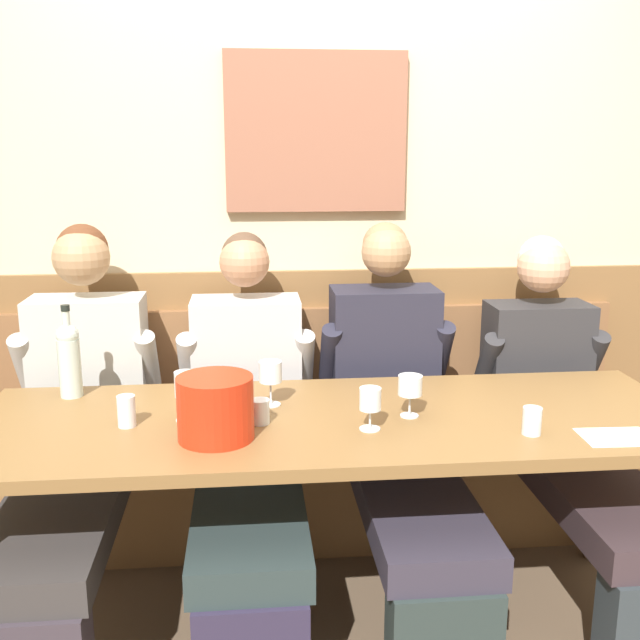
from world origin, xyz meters
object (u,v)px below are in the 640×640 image
Objects in this scene: water_tumbler_left at (126,411)px; wine_glass_near_bucket at (185,387)px; wall_bench at (317,470)px; person_center_right_seat at (75,424)px; ice_bucket at (215,408)px; wine_glass_left_end at (370,400)px; wine_glass_right_end at (410,387)px; person_center_left_seat at (248,424)px; wine_glass_by_bottle at (270,374)px; person_left_seat at (398,414)px; person_right_seat at (567,415)px; wine_bottle_amber_mid at (69,358)px; dining_table at (336,440)px; water_tumbler_right at (260,412)px; water_tumbler_center at (532,421)px.

wine_glass_near_bucket is at bearing 10.36° from water_tumbler_left.
wall_bench is 1.97× the size of person_center_right_seat.
wall_bench is 1.05m from ice_bucket.
wine_glass_right_end is (0.15, 0.10, 0.00)m from wine_glass_left_end.
person_center_right_seat reaches higher than wall_bench.
person_center_left_seat is 8.44× the size of wine_glass_by_bottle.
water_tumbler_left is (-0.93, -0.34, 0.17)m from person_left_seat.
person_center_left_seat reaches higher than wine_glass_right_end.
wine_glass_right_end reaches higher than water_tumbler_left.
person_right_seat is 1.16m from wine_glass_by_bottle.
person_center_left_seat is at bearing 42.03° from water_tumbler_left.
person_center_left_seat is 0.67m from wine_bottle_amber_mid.
wine_glass_left_end is at bearing -145.28° from wine_glass_right_end.
person_right_seat is at bearing -0.49° from person_center_left_seat.
wine_glass_right_end is at bearing -95.71° from person_left_seat.
person_left_seat is 0.83m from ice_bucket.
dining_table is 14.34× the size of wine_glass_near_bucket.
wall_bench is at bearing 64.51° from ice_bucket.
wall_bench is 2.07× the size of person_right_seat.
person_center_right_seat is at bearing 155.95° from wine_glass_left_end.
water_tumbler_right is at bearing -144.98° from person_left_seat.
wall_bench is 11.48× the size of ice_bucket.
wine_glass_right_end is (-0.03, -0.34, 0.22)m from person_left_seat.
person_right_seat is (1.20, -0.01, -0.01)m from person_center_left_seat.
dining_table is 0.67m from water_tumbler_left.
wine_bottle_amber_mid is 2.43× the size of wine_glass_left_end.
wine_glass_right_end is at bearing 0.08° from water_tumbler_left.
person_left_seat is (0.56, 0.01, 0.02)m from person_center_left_seat.
wall_bench reaches higher than water_tumbler_left.
wine_glass_by_bottle is (0.69, -0.16, -0.03)m from wine_bottle_amber_mid.
wine_glass_right_end is (0.24, -0.67, 0.58)m from wall_bench.
dining_table is at bearing -31.82° from wine_glass_by_bottle.
wine_glass_near_bucket is 0.25m from water_tumbler_right.
wine_bottle_amber_mid is at bearing 153.28° from water_tumbler_right.
ice_bucket is at bearing -115.49° from wall_bench.
person_center_right_seat is 1.82m from person_right_seat.
person_right_seat is 1.44m from wine_glass_near_bucket.
person_right_seat is at bearing 16.33° from water_tumbler_right.
wine_glass_near_bucket is (0.42, -0.31, 0.22)m from person_center_right_seat.
wall_bench is at bearing 123.78° from water_tumbler_center.
wine_glass_near_bucket is at bearing 168.16° from water_tumbler_right.
water_tumbler_right is (-0.04, -0.17, -0.07)m from wine_glass_by_bottle.
person_center_right_seat is 1.10m from wine_glass_left_end.
wine_glass_left_end is at bearing -7.61° from water_tumbler_left.
wine_glass_by_bottle reaches higher than wine_glass_left_end.
wine_glass_near_bucket is (-0.10, 0.16, 0.01)m from ice_bucket.
dining_table is 0.42m from person_left_seat.
dining_table is 0.97m from person_right_seat.
ice_bucket is at bearing -41.79° from person_center_right_seat.
wine_glass_by_bottle is (-1.12, -0.17, 0.25)m from person_right_seat.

